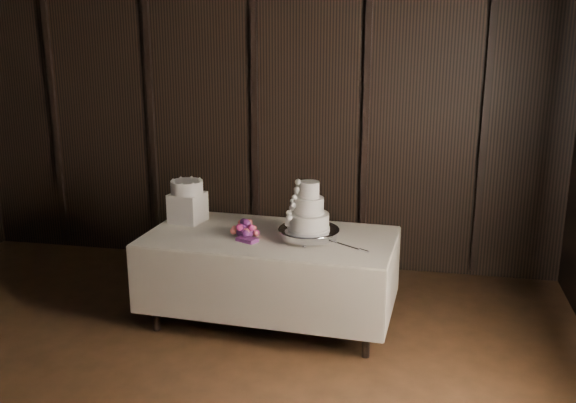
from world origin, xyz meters
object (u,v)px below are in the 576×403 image
at_px(small_cake, 187,187).
at_px(display_table, 270,275).
at_px(cake_stand, 309,234).
at_px(box_pedestal, 188,207).
at_px(bouquet, 245,229).
at_px(wedding_cake, 305,211).

bearing_deg(small_cake, display_table, -16.65).
bearing_deg(display_table, cake_stand, -5.06).
distance_m(display_table, small_cake, 1.04).
xyz_separation_m(cake_stand, small_cake, (-1.10, 0.28, 0.26)).
bearing_deg(small_cake, box_pedestal, 0.00).
bearing_deg(cake_stand, bouquet, -178.13).
relative_size(bouquet, small_cake, 1.36).
distance_m(wedding_cake, box_pedestal, 1.12).
bearing_deg(box_pedestal, display_table, -16.65).
relative_size(cake_stand, bouquet, 1.31).
height_order(display_table, wedding_cake, wedding_cake).
bearing_deg(bouquet, box_pedestal, 153.27).
relative_size(cake_stand, small_cake, 1.78).
height_order(wedding_cake, box_pedestal, wedding_cake).
bearing_deg(display_table, bouquet, -157.97).
height_order(wedding_cake, bouquet, wedding_cake).
distance_m(display_table, cake_stand, 0.51).
height_order(display_table, small_cake, small_cake).
height_order(cake_stand, box_pedestal, box_pedestal).
distance_m(box_pedestal, small_cake, 0.18).
xyz_separation_m(display_table, wedding_cake, (0.30, -0.06, 0.58)).
relative_size(wedding_cake, box_pedestal, 1.46).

